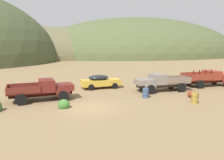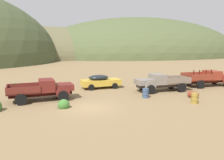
% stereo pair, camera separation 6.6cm
% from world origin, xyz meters
% --- Properties ---
extents(ground_plane, '(300.00, 300.00, 0.00)m').
position_xyz_m(ground_plane, '(0.00, 0.00, 0.00)').
color(ground_plane, olive).
extents(hill_far_left, '(107.21, 52.25, 25.75)m').
position_xyz_m(hill_far_left, '(2.96, 80.95, 0.00)').
color(hill_far_left, brown).
rests_on(hill_far_left, ground).
extents(hill_far_right, '(104.98, 70.86, 36.13)m').
position_xyz_m(hill_far_right, '(50.84, 78.98, 0.00)').
color(hill_far_right, '#4C5633').
rests_on(hill_far_right, ground).
extents(truck_oxblood, '(5.71, 2.61, 1.89)m').
position_xyz_m(truck_oxblood, '(-2.91, 4.02, 0.99)').
color(truck_oxblood, black).
rests_on(truck_oxblood, ground).
extents(car_faded_yellow, '(4.85, 2.26, 1.57)m').
position_xyz_m(car_faded_yellow, '(3.74, 7.42, 0.82)').
color(car_faded_yellow, gold).
rests_on(car_faded_yellow, ground).
extents(truck_primer_gray, '(6.10, 2.93, 1.89)m').
position_xyz_m(truck_primer_gray, '(8.69, 3.29, 0.99)').
color(truck_primer_gray, '#3D322D').
rests_on(truck_primer_gray, ground).
extents(truck_rust_red, '(6.40, 3.12, 2.16)m').
position_xyz_m(truck_rust_red, '(16.53, 3.48, 1.00)').
color(truck_rust_red, '#42140D').
rests_on(truck_rust_red, ground).
extents(oil_drum_spare, '(0.60, 0.60, 0.92)m').
position_xyz_m(oil_drum_spare, '(8.62, -2.22, 0.46)').
color(oil_drum_spare, olive).
rests_on(oil_drum_spare, ground).
extents(oil_drum_tipped, '(0.70, 0.89, 0.63)m').
position_xyz_m(oil_drum_tipped, '(9.95, -0.64, 0.32)').
color(oil_drum_tipped, brown).
rests_on(oil_drum_tipped, ground).
extents(oil_drum_foreground, '(0.63, 0.63, 0.91)m').
position_xyz_m(oil_drum_foreground, '(5.87, 1.22, 0.45)').
color(oil_drum_foreground, '#384C6B').
rests_on(oil_drum_foreground, ground).
extents(bush_front_right, '(0.83, 0.91, 0.89)m').
position_xyz_m(bush_front_right, '(-5.66, 10.79, 0.21)').
color(bush_front_right, '#3D702D').
rests_on(bush_front_right, ground).
extents(bush_front_left, '(0.88, 0.76, 0.72)m').
position_xyz_m(bush_front_left, '(-3.57, 10.85, 0.18)').
color(bush_front_left, '#5B8E42').
rests_on(bush_front_left, ground).
extents(bush_between_trucks, '(0.95, 0.85, 0.91)m').
position_xyz_m(bush_between_trucks, '(-1.97, 0.78, 0.23)').
color(bush_between_trucks, '#3D702D').
rests_on(bush_between_trucks, ground).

